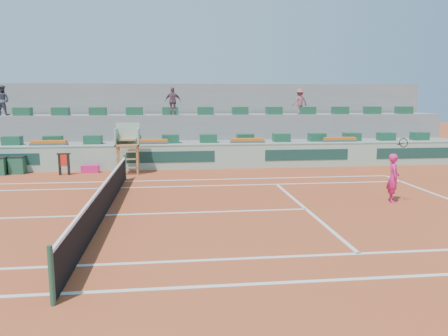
{
  "coord_description": "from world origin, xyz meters",
  "views": [
    {
      "loc": [
        2.15,
        -13.4,
        3.62
      ],
      "look_at": [
        4.0,
        2.5,
        1.0
      ],
      "focal_mm": 35.0,
      "sensor_mm": 36.0,
      "label": 1
    }
  ],
  "objects_px": {
    "player_bag": "(90,169)",
    "tennis_player": "(393,178)",
    "drink_cooler_a": "(17,165)",
    "umpire_chair": "(128,141)"
  },
  "relations": [
    {
      "from": "umpire_chair",
      "to": "tennis_player",
      "type": "bearing_deg",
      "value": -35.17
    },
    {
      "from": "drink_cooler_a",
      "to": "tennis_player",
      "type": "height_order",
      "value": "tennis_player"
    },
    {
      "from": "player_bag",
      "to": "drink_cooler_a",
      "type": "height_order",
      "value": "drink_cooler_a"
    },
    {
      "from": "umpire_chair",
      "to": "drink_cooler_a",
      "type": "xyz_separation_m",
      "value": [
        -5.25,
        0.58,
        -1.12
      ]
    },
    {
      "from": "umpire_chair",
      "to": "drink_cooler_a",
      "type": "bearing_deg",
      "value": 173.71
    },
    {
      "from": "drink_cooler_a",
      "to": "tennis_player",
      "type": "xyz_separation_m",
      "value": [
        14.94,
        -7.41,
        0.43
      ]
    },
    {
      "from": "player_bag",
      "to": "drink_cooler_a",
      "type": "bearing_deg",
      "value": 177.6
    },
    {
      "from": "umpire_chair",
      "to": "tennis_player",
      "type": "relative_size",
      "value": 1.05
    },
    {
      "from": "player_bag",
      "to": "umpire_chair",
      "type": "relative_size",
      "value": 0.34
    },
    {
      "from": "player_bag",
      "to": "tennis_player",
      "type": "bearing_deg",
      "value": -32.16
    }
  ]
}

